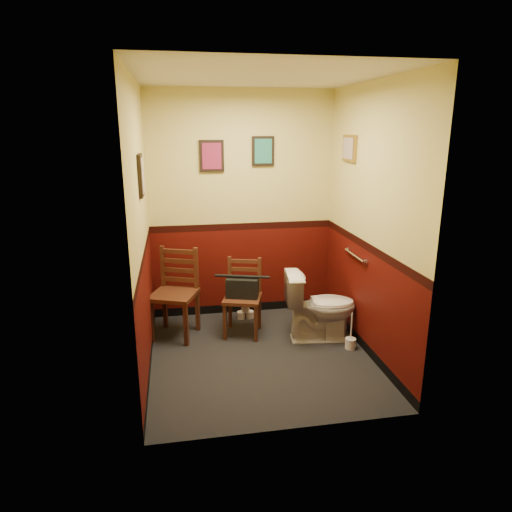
% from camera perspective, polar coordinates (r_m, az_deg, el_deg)
% --- Properties ---
extents(floor, '(2.20, 2.40, 0.00)m').
position_cam_1_polar(floor, '(4.80, 0.54, -12.38)').
color(floor, black).
rests_on(floor, ground).
extents(ceiling, '(2.20, 2.40, 0.00)m').
position_cam_1_polar(ceiling, '(4.26, 0.64, 21.63)').
color(ceiling, silver).
rests_on(ceiling, ground).
extents(wall_back, '(2.20, 0.00, 2.70)m').
position_cam_1_polar(wall_back, '(5.49, -1.76, 6.18)').
color(wall_back, '#400A06').
rests_on(wall_back, ground).
extents(wall_front, '(2.20, 0.00, 2.70)m').
position_cam_1_polar(wall_front, '(3.20, 4.58, -0.92)').
color(wall_front, '#400A06').
rests_on(wall_front, ground).
extents(wall_left, '(0.00, 2.40, 2.70)m').
position_cam_1_polar(wall_left, '(4.27, -14.09, 2.91)').
color(wall_left, '#400A06').
rests_on(wall_left, ground).
extents(wall_right, '(0.00, 2.40, 2.70)m').
position_cam_1_polar(wall_right, '(4.66, 14.03, 3.97)').
color(wall_right, '#400A06').
rests_on(wall_right, ground).
extents(grab_bar, '(0.05, 0.56, 0.06)m').
position_cam_1_polar(grab_bar, '(4.96, 12.24, 0.04)').
color(grab_bar, silver).
rests_on(grab_bar, wall_right).
extents(framed_print_back_a, '(0.28, 0.04, 0.36)m').
position_cam_1_polar(framed_print_back_a, '(5.37, -5.56, 12.33)').
color(framed_print_back_a, black).
rests_on(framed_print_back_a, wall_back).
extents(framed_print_back_b, '(0.26, 0.04, 0.34)m').
position_cam_1_polar(framed_print_back_b, '(5.45, 0.89, 12.98)').
color(framed_print_back_b, black).
rests_on(framed_print_back_b, wall_back).
extents(framed_print_left, '(0.04, 0.30, 0.38)m').
position_cam_1_polar(framed_print_left, '(4.29, -14.19, 9.74)').
color(framed_print_left, black).
rests_on(framed_print_left, wall_left).
extents(framed_print_right, '(0.04, 0.34, 0.28)m').
position_cam_1_polar(framed_print_right, '(5.12, 11.58, 13.05)').
color(framed_print_right, olive).
rests_on(framed_print_right, wall_right).
extents(toilet, '(0.82, 0.52, 0.76)m').
position_cam_1_polar(toilet, '(5.06, 8.02, -6.27)').
color(toilet, white).
rests_on(toilet, floor).
extents(toilet_brush, '(0.11, 0.11, 0.40)m').
position_cam_1_polar(toilet_brush, '(5.02, 11.72, -10.56)').
color(toilet_brush, silver).
rests_on(toilet_brush, floor).
extents(chair_left, '(0.60, 0.60, 0.99)m').
position_cam_1_polar(chair_left, '(5.14, -10.05, -4.61)').
color(chair_left, '#522918').
rests_on(chair_left, floor).
extents(chair_right, '(0.50, 0.50, 0.86)m').
position_cam_1_polar(chair_right, '(5.14, -1.64, -5.16)').
color(chair_right, '#522918').
rests_on(chair_right, floor).
extents(handbag, '(0.39, 0.27, 0.26)m').
position_cam_1_polar(handbag, '(5.06, -1.72, -3.95)').
color(handbag, black).
rests_on(handbag, chair_right).
extents(tp_stack, '(0.20, 0.12, 0.35)m').
position_cam_1_polar(tp_stack, '(5.61, -1.33, -6.38)').
color(tp_stack, silver).
rests_on(tp_stack, floor).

